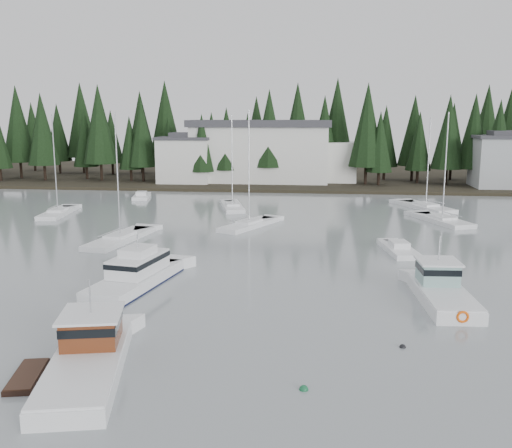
{
  "coord_description": "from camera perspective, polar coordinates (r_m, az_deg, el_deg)",
  "views": [
    {
      "loc": [
        5.74,
        -19.97,
        12.04
      ],
      "look_at": [
        0.08,
        30.11,
        2.5
      ],
      "focal_mm": 40.0,
      "sensor_mm": 36.0,
      "label": 1
    }
  ],
  "objects": [
    {
      "name": "ground",
      "position": [
        24.02,
        -8.8,
        -19.51
      ],
      "size": [
        260.0,
        260.0,
        0.0
      ],
      "primitive_type": "plane",
      "color": "gray",
      "rests_on": "ground"
    },
    {
      "name": "far_shore_land",
      "position": [
        117.73,
        3.63,
        4.83
      ],
      "size": [
        240.0,
        54.0,
        1.0
      ],
      "primitive_type": "cube",
      "color": "black",
      "rests_on": "ground"
    },
    {
      "name": "conifer_treeline",
      "position": [
        106.81,
        3.33,
        4.23
      ],
      "size": [
        200.0,
        22.0,
        20.0
      ],
      "primitive_type": null,
      "color": "black",
      "rests_on": "ground"
    },
    {
      "name": "house_west",
      "position": [
        102.04,
        -7.07,
        6.49
      ],
      "size": [
        9.54,
        7.42,
        8.75
      ],
      "color": "silver",
      "rests_on": "ground"
    },
    {
      "name": "house_east_a",
      "position": [
        102.78,
        23.68,
        5.84
      ],
      "size": [
        10.6,
        8.48,
        9.25
      ],
      "color": "#999EA0",
      "rests_on": "ground"
    },
    {
      "name": "harbor_inn",
      "position": [
        102.87,
        1.59,
        7.23
      ],
      "size": [
        29.5,
        11.5,
        10.9
      ],
      "color": "silver",
      "rests_on": "ground"
    },
    {
      "name": "lobster_boat_brown",
      "position": [
        29.12,
        -16.68,
        -13.02
      ],
      "size": [
        6.25,
        10.12,
        4.77
      ],
      "rotation": [
        0.0,
        0.0,
        1.79
      ],
      "color": "white",
      "rests_on": "ground"
    },
    {
      "name": "cabin_cruiser_center",
      "position": [
        42.17,
        -11.86,
        -5.2
      ],
      "size": [
        4.84,
        10.39,
        4.3
      ],
      "rotation": [
        0.0,
        0.0,
        1.39
      ],
      "color": "white",
      "rests_on": "ground"
    },
    {
      "name": "lobster_boat_teal",
      "position": [
        39.87,
        18.07,
        -6.56
      ],
      "size": [
        3.44,
        8.66,
        4.73
      ],
      "rotation": [
        0.0,
        0.0,
        1.63
      ],
      "color": "white",
      "rests_on": "ground"
    },
    {
      "name": "sailboat_0",
      "position": [
        57.58,
        -13.4,
        -1.58
      ],
      "size": [
        4.26,
        10.73,
        13.01
      ],
      "rotation": [
        0.0,
        0.0,
        1.42
      ],
      "color": "white",
      "rests_on": "ground"
    },
    {
      "name": "sailboat_1",
      "position": [
        78.72,
        16.61,
        1.52
      ],
      "size": [
        6.75,
        9.86,
        12.45
      ],
      "rotation": [
        0.0,
        0.0,
        2.02
      ],
      "color": "white",
      "rests_on": "ground"
    },
    {
      "name": "sailboat_3",
      "position": [
        63.06,
        -0.7,
        -0.22
      ],
      "size": [
        6.15,
        9.29,
        13.31
      ],
      "rotation": [
        0.0,
        0.0,
        1.13
      ],
      "color": "white",
      "rests_on": "ground"
    },
    {
      "name": "sailboat_4",
      "position": [
        75.07,
        -19.18,
        0.95
      ],
      "size": [
        3.54,
        9.1,
        12.84
      ],
      "rotation": [
        0.0,
        0.0,
        1.69
      ],
      "color": "white",
      "rests_on": "ground"
    },
    {
      "name": "sailboat_5",
      "position": [
        75.67,
        -2.38,
        1.61
      ],
      "size": [
        4.57,
        9.07,
        12.81
      ],
      "rotation": [
        0.0,
        0.0,
        1.83
      ],
      "color": "white",
      "rests_on": "ground"
    },
    {
      "name": "sailboat_9",
      "position": [
        69.23,
        18.11,
        0.23
      ],
      "size": [
        5.96,
        9.47,
        13.06
      ],
      "rotation": [
        0.0,
        0.0,
        1.95
      ],
      "color": "white",
      "rests_on": "ground"
    },
    {
      "name": "runabout_1",
      "position": [
        52.89,
        14.09,
        -2.62
      ],
      "size": [
        3.18,
        6.63,
        1.42
      ],
      "rotation": [
        0.0,
        0.0,
        1.73
      ],
      "color": "white",
      "rests_on": "ground"
    },
    {
      "name": "runabout_3",
      "position": [
        86.75,
        -11.38,
        2.62
      ],
      "size": [
        3.16,
        5.67,
        1.42
      ],
      "rotation": [
        0.0,
        0.0,
        1.76
      ],
      "color": "white",
      "rests_on": "ground"
    },
    {
      "name": "mooring_buoy_green",
      "position": [
        26.65,
        4.79,
        -16.19
      ],
      "size": [
        0.42,
        0.42,
        0.42
      ],
      "primitive_type": "sphere",
      "color": "#145933",
      "rests_on": "ground"
    },
    {
      "name": "mooring_buoy_dark",
      "position": [
        31.84,
        14.44,
        -11.86
      ],
      "size": [
        0.35,
        0.35,
        0.35
      ],
      "primitive_type": "sphere",
      "color": "black",
      "rests_on": "ground"
    }
  ]
}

